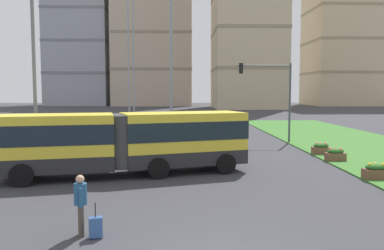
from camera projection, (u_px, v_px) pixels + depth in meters
articulated_bus at (127, 141)px, 19.16m from camera, size 11.99×5.47×3.00m
car_grey_wagon at (119, 132)px, 32.41m from camera, size 4.60×2.48×1.58m
pedestrian_crossing at (81, 201)px, 11.11m from camera, size 0.36×0.56×1.74m
rolling_suitcase at (96, 227)px, 10.99m from camera, size 0.41×0.33×0.97m
flower_planter_3 at (376, 171)px, 18.11m from camera, size 1.10×0.56×0.74m
flower_planter_4 at (335, 154)px, 22.84m from camera, size 1.10×0.56×0.74m
flower_planter_5 at (321, 149)px, 25.21m from camera, size 1.10×0.56×0.74m
traffic_light_far_right at (273, 88)px, 30.85m from camera, size 4.24×0.28×6.23m
streetlight_left at (34, 69)px, 20.40m from camera, size 0.70×0.28×9.51m
apartment_tower_west at (80, 14)px, 113.68m from camera, size 17.36×17.61×52.10m
apartment_tower_westcentre at (152, 19)px, 110.48m from camera, size 21.75×15.04×48.10m
apartment_tower_eastcentre at (348, 12)px, 111.50m from camera, size 21.35×18.79×52.64m
transmission_pylon at (151, 14)px, 59.06m from camera, size 9.00×6.24×28.31m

